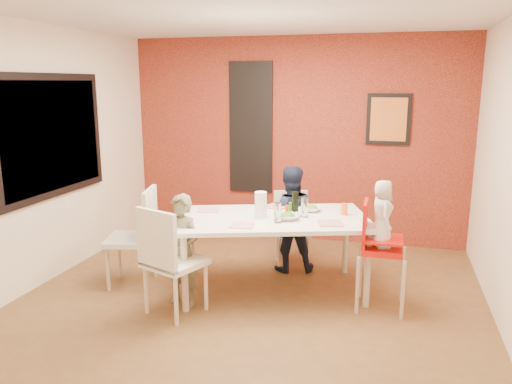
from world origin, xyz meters
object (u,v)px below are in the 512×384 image
(chair_far, at_px, (291,224))
(wine_bottle, at_px, (295,204))
(chair_near, at_px, (168,256))
(dining_table, at_px, (273,223))
(chair_left, at_px, (139,232))
(high_chair, at_px, (377,245))
(child_near, at_px, (182,251))
(toddler, at_px, (382,214))
(paper_towel_roll, at_px, (261,205))
(child_far, at_px, (289,219))

(chair_far, relative_size, wine_bottle, 3.40)
(chair_near, bearing_deg, dining_table, -112.89)
(chair_left, relative_size, wine_bottle, 4.12)
(chair_near, distance_m, chair_left, 0.85)
(high_chair, bearing_deg, chair_near, 110.39)
(child_near, bearing_deg, chair_far, 77.39)
(high_chair, bearing_deg, wine_bottle, 75.73)
(toddler, bearing_deg, chair_near, 94.36)
(high_chair, xyz_separation_m, wine_bottle, (-0.82, 0.20, 0.29))
(dining_table, xyz_separation_m, high_chair, (1.03, -0.12, -0.09))
(chair_far, bearing_deg, wine_bottle, -94.39)
(chair_far, xyz_separation_m, paper_towel_roll, (-0.13, -0.93, 0.44))
(dining_table, height_order, chair_near, chair_near)
(chair_far, distance_m, child_far, 0.26)
(wine_bottle, bearing_deg, child_near, -146.04)
(toddler, bearing_deg, chair_far, 31.02)
(chair_far, height_order, high_chair, high_chair)
(dining_table, height_order, child_far, child_far)
(chair_far, xyz_separation_m, child_near, (-0.77, -1.41, 0.07))
(toddler, bearing_deg, dining_table, 67.36)
(child_near, bearing_deg, dining_table, 52.96)
(high_chair, distance_m, child_near, 1.83)
(child_near, bearing_deg, chair_left, 167.42)
(high_chair, xyz_separation_m, paper_towel_roll, (-1.14, 0.04, 0.30))
(dining_table, xyz_separation_m, chair_near, (-0.78, -0.81, -0.14))
(high_chair, bearing_deg, child_near, 103.56)
(dining_table, distance_m, chair_left, 1.41)
(dining_table, height_order, child_near, child_near)
(dining_table, relative_size, toddler, 3.37)
(chair_near, xyz_separation_m, paper_towel_roll, (0.67, 0.73, 0.35))
(child_near, height_order, toddler, toddler)
(chair_near, relative_size, chair_far, 1.19)
(chair_left, height_order, toddler, toddler)
(chair_left, bearing_deg, child_near, 47.61)
(chair_far, bearing_deg, chair_near, -134.19)
(chair_left, bearing_deg, toddler, 78.39)
(toddler, xyz_separation_m, paper_towel_roll, (-1.17, 0.04, -0.01))
(chair_near, bearing_deg, toddler, -138.41)
(chair_near, relative_size, toddler, 1.63)
(child_near, bearing_deg, high_chair, 29.92)
(chair_near, height_order, toddler, toddler)
(chair_far, distance_m, high_chair, 1.41)
(child_near, relative_size, child_far, 0.90)
(child_near, height_order, wine_bottle, child_near)
(chair_left, xyz_separation_m, paper_towel_roll, (1.28, 0.13, 0.34))
(child_near, xyz_separation_m, toddler, (1.81, 0.44, 0.38))
(chair_left, height_order, child_near, child_near)
(chair_left, distance_m, paper_towel_roll, 1.33)
(paper_towel_roll, bearing_deg, child_far, 77.76)
(chair_far, distance_m, chair_left, 1.76)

